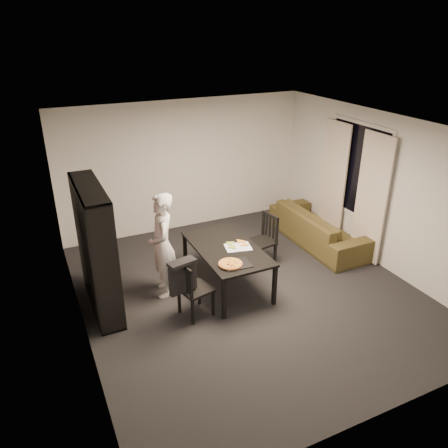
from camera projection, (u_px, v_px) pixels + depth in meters
name	position (u px, v px, depth m)	size (l,w,h in m)	color
room	(250.00, 216.00, 6.41)	(5.01, 5.51, 2.61)	black
window_pane	(357.00, 170.00, 7.78)	(0.02, 1.40, 1.60)	black
window_frame	(357.00, 170.00, 7.78)	(0.03, 1.52, 1.72)	white
curtain_left	(371.00, 199.00, 7.46)	(0.03, 0.70, 2.25)	beige
curtain_right	(333.00, 181.00, 8.32)	(0.03, 0.70, 2.25)	beige
bookshelf	(96.00, 249.00, 6.22)	(0.35, 1.50, 1.90)	black
dining_table	(227.00, 251.00, 6.85)	(0.92, 1.66, 0.69)	black
chair_left	(190.00, 286.00, 6.15)	(0.49, 0.49, 0.89)	black
chair_right	(265.00, 236.00, 7.55)	(0.49, 0.49, 0.92)	black
draped_jacket	(183.00, 275.00, 5.99)	(0.42, 0.25, 0.49)	black
person	(163.00, 246.00, 6.57)	(0.61, 0.40, 1.66)	silver
baking_tray	(237.00, 264.00, 6.33)	(0.40, 0.32, 0.01)	black
pepperoni_pizza	(230.00, 264.00, 6.30)	(0.35, 0.35, 0.03)	#A76330
kitchen_towel	(238.00, 247.00, 6.82)	(0.40, 0.30, 0.01)	white
pizza_slices	(237.00, 244.00, 6.89)	(0.37, 0.31, 0.01)	gold
sofa	(318.00, 227.00, 8.36)	(2.24, 0.87, 0.65)	#403419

